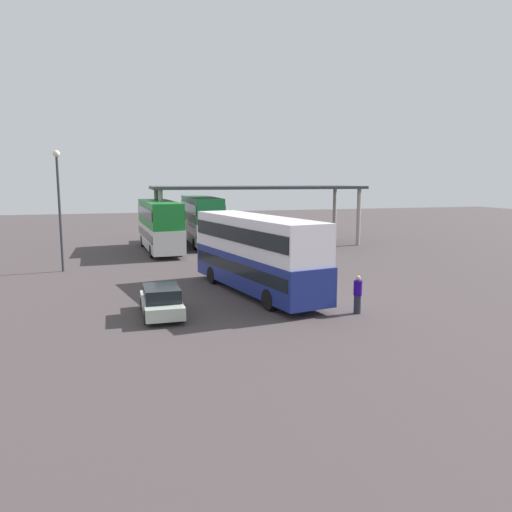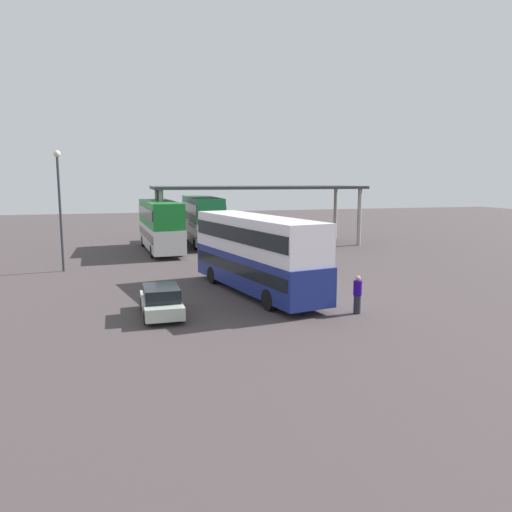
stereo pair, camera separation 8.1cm
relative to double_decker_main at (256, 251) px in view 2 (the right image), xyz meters
The scene contains 8 objects.
ground_plane 3.41m from the double_decker_main, 54.72° to the right, with size 140.00×140.00×0.00m, color #433B3B.
double_decker_main is the anchor object (origin of this frame).
parked_hatchback 6.31m from the double_decker_main, 149.36° to the right, with size 1.69×3.95×1.35m.
double_decker_near_canopy 17.69m from the double_decker_main, 100.70° to the left, with size 2.85×11.00×4.19m.
double_decker_mid_row 20.78m from the double_decker_main, 87.63° to the left, with size 2.73×10.82×4.38m.
depot_canopy 20.14m from the double_decker_main, 73.35° to the left, with size 19.09×7.04×5.37m.
lamppost_tall 14.42m from the double_decker_main, 136.86° to the left, with size 0.44×0.44×7.81m.
pedestrian_waiting 6.25m from the double_decker_main, 57.92° to the right, with size 0.38×0.38×1.74m.
Camera 2 is at (-8.74, -22.87, 5.99)m, focal length 35.22 mm.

